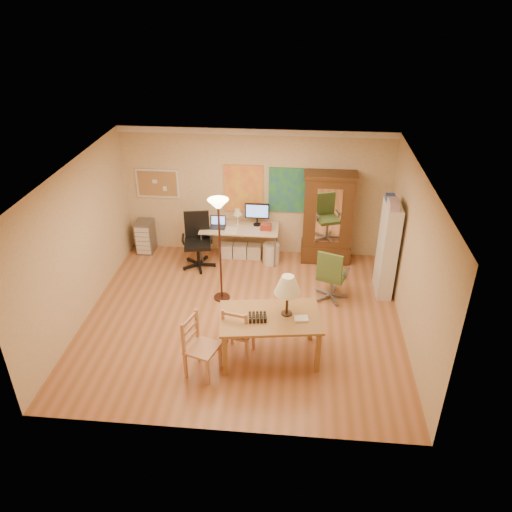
# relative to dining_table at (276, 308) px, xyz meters

# --- Properties ---
(floor) EXTENTS (5.50, 5.50, 0.00)m
(floor) POSITION_rel_dining_table_xyz_m (-0.63, 0.91, -0.91)
(floor) COLOR #9D6137
(floor) RESTS_ON ground
(crown_molding) EXTENTS (5.50, 0.08, 0.12)m
(crown_molding) POSITION_rel_dining_table_xyz_m (-0.63, 3.37, 1.73)
(crown_molding) COLOR white
(crown_molding) RESTS_ON floor
(corkboard) EXTENTS (0.90, 0.04, 0.62)m
(corkboard) POSITION_rel_dining_table_xyz_m (-2.68, 3.38, 0.59)
(corkboard) COLOR #9C7F49
(corkboard) RESTS_ON floor
(art_panel_left) EXTENTS (0.80, 0.04, 1.00)m
(art_panel_left) POSITION_rel_dining_table_xyz_m (-0.88, 3.38, 0.54)
(art_panel_left) COLOR yellow
(art_panel_left) RESTS_ON floor
(art_panel_right) EXTENTS (0.75, 0.04, 0.95)m
(art_panel_right) POSITION_rel_dining_table_xyz_m (0.02, 3.38, 0.54)
(art_panel_right) COLOR #23648C
(art_panel_right) RESTS_ON floor
(dining_table) EXTENTS (1.64, 1.12, 1.44)m
(dining_table) POSITION_rel_dining_table_xyz_m (0.00, 0.00, 0.00)
(dining_table) COLOR brown
(dining_table) RESTS_ON floor
(ladder_chair_back) EXTENTS (0.50, 0.49, 0.92)m
(ladder_chair_back) POSITION_rel_dining_table_xyz_m (-0.58, -0.05, -0.48)
(ladder_chair_back) COLOR #B67C53
(ladder_chair_back) RESTS_ON floor
(ladder_chair_left) EXTENTS (0.56, 0.57, 0.98)m
(ladder_chair_left) POSITION_rel_dining_table_xyz_m (-1.09, -0.50, -0.45)
(ladder_chair_left) COLOR #B67C53
(ladder_chair_left) RESTS_ON floor
(torchiere_lamp) EXTENTS (0.36, 0.36, 1.99)m
(torchiere_lamp) POSITION_rel_dining_table_xyz_m (-1.09, 1.51, 0.69)
(torchiere_lamp) COLOR #3D2118
(torchiere_lamp) RESTS_ON floor
(computer_desk) EXTENTS (1.61, 0.70, 1.21)m
(computer_desk) POSITION_rel_dining_table_xyz_m (-0.90, 3.07, -0.47)
(computer_desk) COLOR beige
(computer_desk) RESTS_ON floor
(office_chair_black) EXTENTS (0.70, 0.70, 1.14)m
(office_chair_black) POSITION_rel_dining_table_xyz_m (-1.75, 2.66, -0.61)
(office_chair_black) COLOR black
(office_chair_black) RESTS_ON floor
(office_chair_green) EXTENTS (0.64, 0.64, 1.04)m
(office_chair_green) POSITION_rel_dining_table_xyz_m (0.92, 1.68, -0.63)
(office_chair_green) COLOR slate
(office_chair_green) RESTS_ON floor
(drawer_cart) EXTENTS (0.35, 0.42, 0.71)m
(drawer_cart) POSITION_rel_dining_table_xyz_m (-3.01, 3.17, -0.56)
(drawer_cart) COLOR slate
(drawer_cart) RESTS_ON floor
(armoire) EXTENTS (1.05, 0.50, 1.92)m
(armoire) POSITION_rel_dining_table_xyz_m (0.86, 3.15, -0.07)
(armoire) COLOR #391F0F
(armoire) RESTS_ON floor
(bookshelf) EXTENTS (0.27, 0.72, 1.79)m
(bookshelf) POSITION_rel_dining_table_xyz_m (1.91, 2.04, -0.02)
(bookshelf) COLOR white
(bookshelf) RESTS_ON floor
(wastebin) EXTENTS (0.35, 0.35, 0.43)m
(wastebin) POSITION_rel_dining_table_xyz_m (-0.26, 2.91, -0.69)
(wastebin) COLOR silver
(wastebin) RESTS_ON floor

